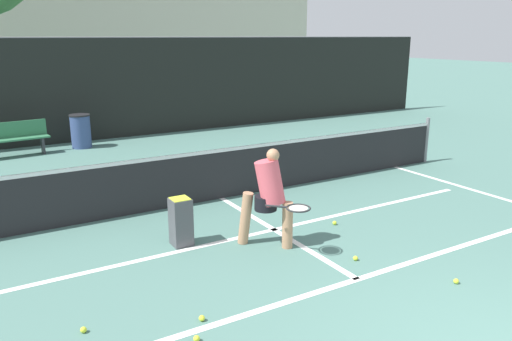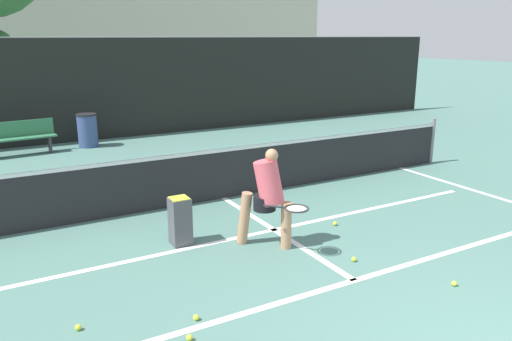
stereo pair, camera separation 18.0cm
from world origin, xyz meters
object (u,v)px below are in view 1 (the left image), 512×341
object	(u,v)px
trash_bin	(81,131)
ball_hopper	(181,221)
courtside_bench	(12,138)
parked_car	(155,100)
player_practicing	(269,195)

from	to	relation	value
trash_bin	ball_hopper	bearing A→B (deg)	-91.47
courtside_bench	parked_car	xyz separation A→B (m)	(5.17, 4.03, 0.18)
ball_hopper	player_practicing	bearing A→B (deg)	-32.71
player_practicing	trash_bin	world-z (taller)	player_practicing
ball_hopper	trash_bin	size ratio (longest dim) A/B	0.78
courtside_bench	parked_car	bearing A→B (deg)	32.28
player_practicing	courtside_bench	xyz separation A→B (m)	(-2.57, 8.01, -0.30)
courtside_bench	parked_car	world-z (taller)	parked_car
ball_hopper	trash_bin	bearing A→B (deg)	88.53
ball_hopper	parked_car	xyz separation A→B (m)	(3.67, 11.35, 0.28)
parked_car	player_practicing	bearing A→B (deg)	-102.23
courtside_bench	parked_car	distance (m)	6.56
player_practicing	courtside_bench	distance (m)	8.42
player_practicing	trash_bin	bearing A→B (deg)	140.81
player_practicing	parked_car	distance (m)	12.32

